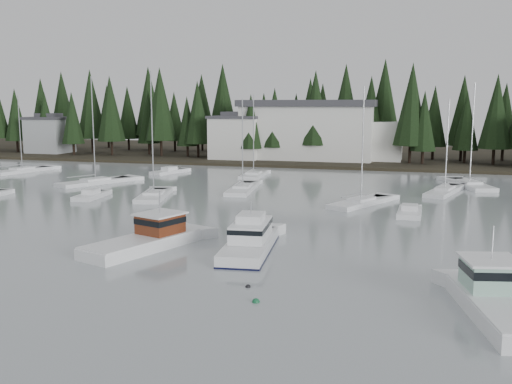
# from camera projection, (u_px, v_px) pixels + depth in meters

# --- Properties ---
(ground) EXTENTS (260.00, 260.00, 0.00)m
(ground) POSITION_uv_depth(u_px,v_px,m) (90.00, 328.00, 27.45)
(ground) COLOR gray
(ground) RESTS_ON ground
(far_shore_land) EXTENTS (240.00, 54.00, 1.00)m
(far_shore_land) POSITION_uv_depth(u_px,v_px,m) (344.00, 155.00, 119.64)
(far_shore_land) COLOR black
(far_shore_land) RESTS_ON ground
(conifer_treeline) EXTENTS (200.00, 22.00, 20.00)m
(conifer_treeline) POSITION_uv_depth(u_px,v_px,m) (337.00, 160.00, 109.18)
(conifer_treeline) COLOR black
(conifer_treeline) RESTS_ON ground
(house_west) EXTENTS (9.54, 7.42, 8.75)m
(house_west) POSITION_uv_depth(u_px,v_px,m) (236.00, 136.00, 106.69)
(house_west) COLOR silver
(house_west) RESTS_ON ground
(house_far_west) EXTENTS (8.48, 7.42, 8.25)m
(house_far_west) POSITION_uv_depth(u_px,v_px,m) (50.00, 134.00, 120.00)
(house_far_west) COLOR #999EA0
(house_far_west) RESTS_ON ground
(harbor_inn) EXTENTS (29.50, 11.50, 10.90)m
(harbor_inn) POSITION_uv_depth(u_px,v_px,m) (319.00, 131.00, 105.62)
(harbor_inn) COLOR silver
(harbor_inn) RESTS_ON ground
(lobster_boat_brown) EXTENTS (6.80, 10.14, 4.75)m
(lobster_boat_brown) POSITION_uv_depth(u_px,v_px,m) (146.00, 241.00, 42.54)
(lobster_boat_brown) COLOR white
(lobster_boat_brown) RESTS_ON ground
(cabin_cruiser_center) EXTENTS (4.08, 10.03, 4.19)m
(cabin_cruiser_center) POSITION_uv_depth(u_px,v_px,m) (250.00, 242.00, 41.75)
(cabin_cruiser_center) COLOR white
(cabin_cruiser_center) RESTS_ON ground
(lobster_boat_teal) EXTENTS (4.97, 9.39, 4.97)m
(lobster_boat_teal) POSITION_uv_depth(u_px,v_px,m) (498.00, 304.00, 29.04)
(lobster_boat_teal) COLOR white
(lobster_boat_teal) RESTS_ON ground
(sailboat_0) EXTENTS (4.98, 9.42, 14.87)m
(sailboat_0) POSITION_uv_depth(u_px,v_px,m) (154.00, 197.00, 65.53)
(sailboat_0) COLOR white
(sailboat_0) RESTS_ON ground
(sailboat_1) EXTENTS (3.95, 10.73, 11.87)m
(sailboat_1) POSITION_uv_depth(u_px,v_px,m) (243.00, 190.00, 70.91)
(sailboat_1) COLOR white
(sailboat_1) RESTS_ON ground
(sailboat_3) EXTENTS (5.30, 10.75, 11.85)m
(sailboat_3) POSITION_uv_depth(u_px,v_px,m) (445.00, 192.00, 69.08)
(sailboat_3) COLOR white
(sailboat_3) RESTS_ON ground
(sailboat_4) EXTENTS (3.23, 8.17, 12.62)m
(sailboat_4) POSITION_uv_depth(u_px,v_px,m) (254.00, 176.00, 84.25)
(sailboat_4) COLOR white
(sailboat_4) RESTS_ON ground
(sailboat_5) EXTENTS (6.18, 11.10, 13.95)m
(sailboat_5) POSITION_uv_depth(u_px,v_px,m) (469.00, 186.00, 74.56)
(sailboat_5) COLOR white
(sailboat_5) RESTS_ON ground
(sailboat_6) EXTENTS (6.48, 9.76, 13.04)m
(sailboat_6) POSITION_uv_depth(u_px,v_px,m) (361.00, 204.00, 60.97)
(sailboat_6) COLOR white
(sailboat_6) RESTS_ON ground
(sailboat_7) EXTENTS (5.04, 10.45, 12.55)m
(sailboat_7) POSITION_uv_depth(u_px,v_px,m) (22.00, 172.00, 90.09)
(sailboat_7) COLOR white
(sailboat_7) RESTS_ON ground
(sailboat_9) EXTENTS (7.23, 10.87, 14.85)m
(sailboat_9) POSITION_uv_depth(u_px,v_px,m) (96.00, 183.00, 77.03)
(sailboat_9) COLOR white
(sailboat_9) RESTS_ON ground
(runabout_1) EXTENTS (2.34, 5.62, 1.42)m
(runabout_1) POSITION_uv_depth(u_px,v_px,m) (410.00, 214.00, 55.30)
(runabout_1) COLOR white
(runabout_1) RESTS_ON ground
(runabout_3) EXTENTS (4.12, 7.08, 1.42)m
(runabout_3) POSITION_uv_depth(u_px,v_px,m) (169.00, 172.00, 88.57)
(runabout_3) COLOR white
(runabout_3) RESTS_ON ground
(runabout_4) EXTENTS (2.76, 5.88, 1.42)m
(runabout_4) POSITION_uv_depth(u_px,v_px,m) (91.00, 197.00, 65.37)
(runabout_4) COLOR white
(runabout_4) RESTS_ON ground
(mooring_buoy_green) EXTENTS (0.43, 0.43, 0.43)m
(mooring_buoy_green) POSITION_uv_depth(u_px,v_px,m) (256.00, 302.00, 30.97)
(mooring_buoy_green) COLOR #145933
(mooring_buoy_green) RESTS_ON ground
(mooring_buoy_dark) EXTENTS (0.33, 0.33, 0.33)m
(mooring_buoy_dark) POSITION_uv_depth(u_px,v_px,m) (248.00, 287.00, 33.52)
(mooring_buoy_dark) COLOR black
(mooring_buoy_dark) RESTS_ON ground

